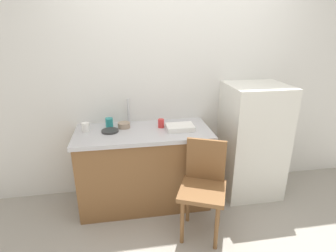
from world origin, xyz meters
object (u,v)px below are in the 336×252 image
Objects in this scene: dish_tray at (180,127)px; cup_teal at (109,122)px; terracotta_bowl at (124,125)px; cup_red at (161,123)px; chair at (203,185)px; cup_white at (86,127)px; hotplate at (110,131)px; refrigerator at (252,141)px.

cup_teal is (-0.72, 0.21, 0.02)m from dish_tray.
terracotta_bowl is 1.43× the size of cup_red.
chair is 1.17m from cup_teal.
cup_white is at bearing -172.01° from terracotta_bowl.
chair is at bearing -29.92° from cup_white.
dish_tray is 0.95m from cup_white.
dish_tray is 0.71m from hotplate.
refrigerator is at bearing -4.02° from terracotta_bowl.
cup_red reaches higher than chair.
chair is 1.02m from terracotta_bowl.
dish_tray is at bearing 126.16° from chair.
chair is 3.18× the size of dish_tray.
dish_tray is 0.21m from cup_red.
terracotta_bowl is at bearing 175.98° from refrigerator.
cup_white is at bearing 178.54° from refrigerator.
hotplate is 0.24m from cup_white.
chair is at bearing -77.17° from dish_tray.
cup_teal is (-0.01, 0.15, 0.04)m from hotplate.
cup_red is (0.38, -0.06, 0.02)m from terracotta_bowl.
cup_teal reaches higher than cup_red.
cup_teal reaches higher than hotplate.
chair is at bearing -142.18° from refrigerator.
dish_tray is 3.15× the size of cup_red.
dish_tray is at bearing -176.22° from refrigerator.
terracotta_bowl is at bearing -19.97° from cup_teal.
terracotta_bowl is 0.17m from hotplate.
cup_red reaches higher than hotplate.
terracotta_bowl is at bearing 164.71° from dish_tray.
refrigerator reaches higher than dish_tray.
terracotta_bowl reaches higher than dish_tray.
cup_red is at bearing 177.62° from refrigerator.
cup_red is 0.76m from cup_white.
dish_tray is (-0.84, -0.06, 0.24)m from refrigerator.
terracotta_bowl is 0.16m from cup_teal.
refrigerator reaches higher than cup_teal.
cup_white is 0.99× the size of cup_teal.
cup_white is at bearing 169.27° from hotplate.
refrigerator is at bearing 61.15° from chair.
cup_white is 0.25m from cup_teal.
cup_red is 0.95× the size of cup_teal.
hotplate is 1.81× the size of cup_teal.
refrigerator is 9.97× the size of terracotta_bowl.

